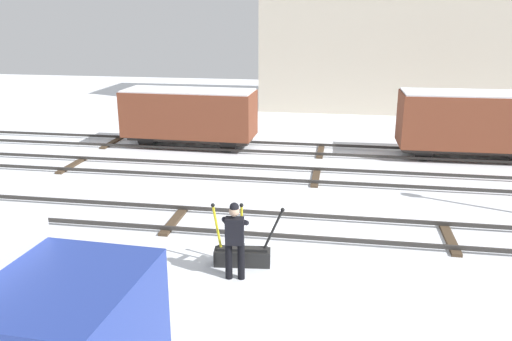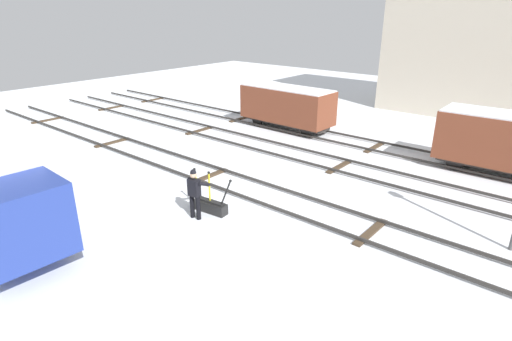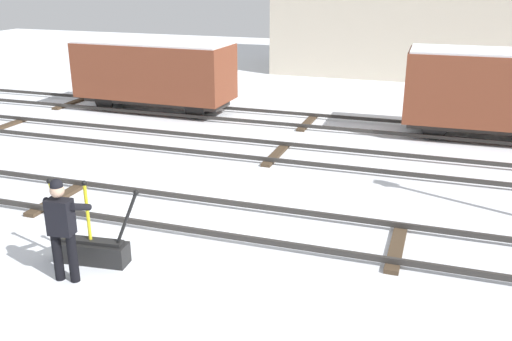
# 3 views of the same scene
# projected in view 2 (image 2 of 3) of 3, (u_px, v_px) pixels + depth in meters

# --- Properties ---
(ground_plane) EXTENTS (60.00, 60.00, 0.00)m
(ground_plane) POSITION_uv_depth(u_px,v_px,m) (278.00, 201.00, 14.70)
(ground_plane) COLOR silver
(track_main_line) EXTENTS (44.00, 1.94, 0.18)m
(track_main_line) POSITION_uv_depth(u_px,v_px,m) (279.00, 198.00, 14.66)
(track_main_line) COLOR #2D2B28
(track_main_line) RESTS_ON ground_plane
(track_siding_near) EXTENTS (44.00, 1.94, 0.18)m
(track_siding_near) POSITION_uv_depth(u_px,v_px,m) (340.00, 165.00, 17.78)
(track_siding_near) COLOR #2D2B28
(track_siding_near) RESTS_ON ground_plane
(track_siding_far) EXTENTS (44.00, 1.94, 0.18)m
(track_siding_far) POSITION_uv_depth(u_px,v_px,m) (375.00, 146.00, 20.24)
(track_siding_far) COLOR #2D2B28
(track_siding_far) RESTS_ON ground_plane
(switch_lever_frame) EXTENTS (1.59, 0.49, 1.45)m
(switch_lever_frame) POSITION_uv_depth(u_px,v_px,m) (210.00, 205.00, 13.86)
(switch_lever_frame) COLOR black
(switch_lever_frame) RESTS_ON ground_plane
(rail_worker) EXTENTS (0.58, 0.68, 1.70)m
(rail_worker) POSITION_uv_depth(u_px,v_px,m) (195.00, 191.00, 13.19)
(rail_worker) COLOR black
(rail_worker) RESTS_ON ground_plane
(freight_car_far_end) EXTENTS (5.21, 2.12, 2.53)m
(freight_car_far_end) POSITION_uv_depth(u_px,v_px,m) (508.00, 142.00, 16.46)
(freight_car_far_end) COLOR #2D2B28
(freight_car_far_end) RESTS_ON ground_plane
(freight_car_near_switch) EXTENTS (5.36, 2.05, 2.37)m
(freight_car_near_switch) POSITION_uv_depth(u_px,v_px,m) (287.00, 105.00, 22.99)
(freight_car_near_switch) COLOR #2D2B28
(freight_car_near_switch) RESTS_ON ground_plane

